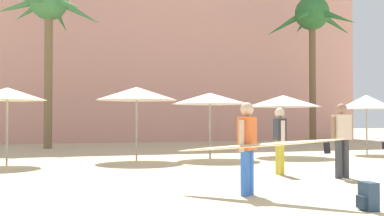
{
  "coord_description": "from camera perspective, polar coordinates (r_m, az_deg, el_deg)",
  "views": [
    {
      "loc": [
        -2.71,
        -4.16,
        1.34
      ],
      "look_at": [
        0.4,
        5.37,
        1.59
      ],
      "focal_mm": 44.89,
      "sensor_mm": 36.0,
      "label": 1
    }
  ],
  "objects": [
    {
      "name": "palm_tree_far_left",
      "position": [
        29.3,
        14.09,
        9.99
      ],
      "size": [
        5.19,
        5.64,
        8.59
      ],
      "color": "brown",
      "rests_on": "ground"
    },
    {
      "name": "hotel_pink",
      "position": [
        35.27,
        -3.92,
        10.14
      ],
      "size": [
        25.89,
        9.63,
        16.83
      ],
      "primitive_type": "cube",
      "color": "#DB9989",
      "rests_on": "ground"
    },
    {
      "name": "palm_tree_left",
      "position": [
        23.95,
        -16.68,
        10.92
      ],
      "size": [
        4.97,
        4.62,
        7.83
      ],
      "color": "brown",
      "rests_on": "ground"
    },
    {
      "name": "cafe_umbrella_6",
      "position": [
        18.11,
        10.79,
        0.81
      ],
      "size": [
        2.76,
        2.76,
        2.26
      ],
      "color": "gray",
      "rests_on": "ground"
    },
    {
      "name": "person_far_right",
      "position": [
        12.02,
        10.38,
        -3.53
      ],
      "size": [
        0.29,
        0.61,
        1.64
      ],
      "rotation": [
        0.0,
        0.0,
        2.96
      ],
      "color": "gold",
      "rests_on": "ground"
    },
    {
      "name": "cafe_umbrella_5",
      "position": [
        15.23,
        -21.1,
        1.57
      ],
      "size": [
        2.28,
        2.28,
        2.31
      ],
      "color": "gray",
      "rests_on": "ground"
    },
    {
      "name": "cafe_umbrella_3",
      "position": [
        15.91,
        -6.59,
        1.71
      ],
      "size": [
        2.67,
        2.67,
        2.43
      ],
      "color": "gray",
      "rests_on": "ground"
    },
    {
      "name": "cafe_umbrella_1",
      "position": [
        20.0,
        20.02,
        0.7
      ],
      "size": [
        2.11,
        2.11,
        2.33
      ],
      "color": "gray",
      "rests_on": "ground"
    },
    {
      "name": "person_mid_right",
      "position": [
        11.6,
        17.38,
        -3.32
      ],
      "size": [
        0.61,
        0.26,
        1.72
      ],
      "rotation": [
        0.0,
        0.0,
        4.8
      ],
      "color": "#3D3D42",
      "rests_on": "ground"
    },
    {
      "name": "person_far_left",
      "position": [
        8.51,
        6.93,
        -4.37
      ],
      "size": [
        2.33,
        2.44,
        1.66
      ],
      "rotation": [
        0.0,
        0.0,
        2.32
      ],
      "color": "blue",
      "rests_on": "ground"
    },
    {
      "name": "cafe_umbrella_0",
      "position": [
        16.6,
        2.15,
        1.13
      ],
      "size": [
        2.69,
        2.69,
        2.28
      ],
      "color": "gray",
      "rests_on": "ground"
    },
    {
      "name": "backpack",
      "position": [
        7.69,
        20.17,
        -9.87
      ],
      "size": [
        0.27,
        0.32,
        0.42
      ],
      "rotation": [
        0.0,
        0.0,
        3.04
      ],
      "color": "#293C52",
      "rests_on": "ground"
    }
  ]
}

